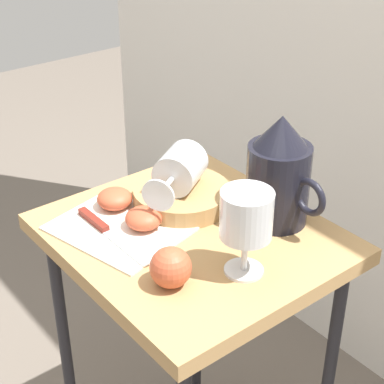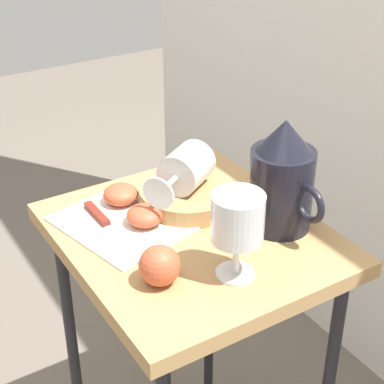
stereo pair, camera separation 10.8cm
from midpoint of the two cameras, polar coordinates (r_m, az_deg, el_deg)
The scene contains 10 objects.
table at distance 1.17m, azimuth -2.66°, elevation -7.10°, with size 0.49×0.43×0.71m.
linen_napkin at distance 1.14m, azimuth -9.30°, elevation -3.34°, with size 0.22×0.18×0.00m, color silver.
basket_tray at distance 1.19m, azimuth -3.51°, elevation -0.44°, with size 0.18×0.18×0.04m, color #AD8451.
pitcher at distance 1.11m, azimuth 5.07°, elevation 0.98°, with size 0.16×0.11×0.20m.
wine_glass_upright at distance 0.97m, azimuth 1.74°, elevation -2.54°, with size 0.08×0.08×0.15m.
wine_glass_tipped_near at distance 1.16m, azimuth -3.78°, elevation 1.97°, with size 0.14×0.17×0.08m.
apple_half_left at distance 1.19m, azimuth -9.58°, elevation -0.67°, with size 0.07×0.07×0.04m, color #C15133.
apple_half_right at distance 1.12m, azimuth -7.13°, elevation -2.44°, with size 0.07×0.07×0.04m, color #C15133.
apple_whole at distance 0.98m, azimuth -5.11°, elevation -6.89°, with size 0.07×0.07×0.07m, color #C15133.
knife at distance 1.13m, azimuth -10.78°, elevation -3.26°, with size 0.21×0.02×0.01m.
Camera 1 is at (0.73, -0.58, 1.32)m, focal length 59.18 mm.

